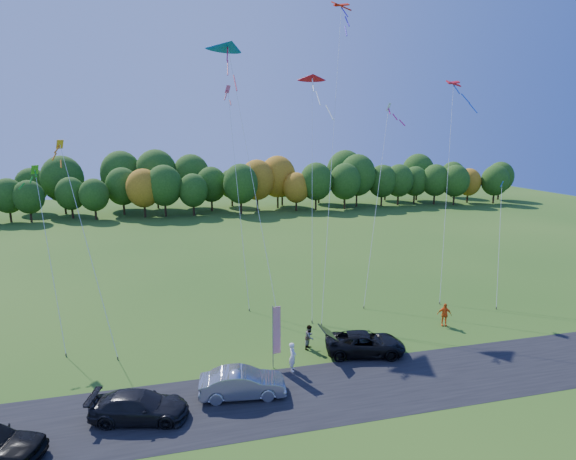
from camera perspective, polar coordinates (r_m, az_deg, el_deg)
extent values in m
plane|color=#285215|center=(29.65, 2.88, -15.79)|extent=(160.00, 160.00, 0.00)
cube|color=black|center=(26.35, 5.52, -19.70)|extent=(90.00, 6.00, 0.01)
imported|color=black|center=(30.11, 9.77, -14.00)|extent=(5.48, 3.42, 1.41)
imported|color=#9E9FA3|center=(25.59, -5.81, -18.78)|extent=(4.75, 2.12, 1.52)
imported|color=black|center=(24.92, -18.36, -20.48)|extent=(5.10, 2.95, 1.39)
imported|color=white|center=(27.76, 0.58, -15.78)|extent=(0.57, 0.73, 1.77)
imported|color=gray|center=(30.32, 2.76, -13.40)|extent=(0.97, 1.00, 1.63)
imported|color=orange|center=(35.48, 19.24, -10.10)|extent=(1.09, 0.78, 1.72)
cylinder|color=#999999|center=(27.54, -1.94, -13.45)|extent=(0.06, 0.06, 3.98)
cube|color=red|center=(27.45, -1.45, -12.62)|extent=(0.50, 0.11, 2.98)
cube|color=navy|center=(27.04, -1.47, -10.47)|extent=(0.49, 0.10, 0.78)
cylinder|color=#4C3F33|center=(33.83, -1.13, -11.90)|extent=(0.08, 0.08, 0.20)
cone|color=#0B56A2|center=(42.27, -7.67, 22.20)|extent=(3.61, 2.76, 3.95)
cylinder|color=#4C3F33|center=(33.87, 4.27, -11.90)|extent=(0.08, 0.08, 0.20)
cube|color=red|center=(45.81, 6.80, 26.39)|extent=(3.98, 1.37, 1.47)
cylinder|color=#4C3F33|center=(34.31, 3.07, -11.56)|extent=(0.08, 0.08, 0.20)
cone|color=red|center=(41.13, 3.09, 18.82)|extent=(2.53, 1.94, 2.77)
cylinder|color=#4C3F33|center=(39.82, 18.70, -8.78)|extent=(0.08, 0.08, 0.20)
cube|color=red|center=(47.07, 20.28, 17.04)|extent=(3.20, 1.11, 1.22)
cylinder|color=#4C3F33|center=(31.13, -20.81, -14.98)|extent=(0.08, 0.08, 0.20)
cube|color=#FAA81A|center=(34.28, -26.99, 9.68)|extent=(1.01, 1.01, 1.20)
cylinder|color=#4C3F33|center=(32.83, -26.36, -14.03)|extent=(0.08, 0.08, 0.20)
cube|color=green|center=(36.59, -29.48, 6.70)|extent=(1.08, 1.08, 1.27)
cylinder|color=#4C3F33|center=(37.40, 9.60, -9.66)|extent=(0.08, 0.08, 0.20)
cube|color=white|center=(42.97, 12.66, 14.98)|extent=(1.19, 1.19, 1.41)
cylinder|color=#4C3F33|center=(36.54, -4.94, -10.06)|extent=(0.08, 0.08, 0.20)
cube|color=#FF5486|center=(42.13, -7.66, 17.30)|extent=(1.14, 1.14, 1.35)
cylinder|color=#4C3F33|center=(40.42, 24.93, -8.98)|extent=(0.08, 0.08, 0.20)
cube|color=#0D41BA|center=(43.01, 25.52, 5.30)|extent=(0.85, 0.85, 1.00)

